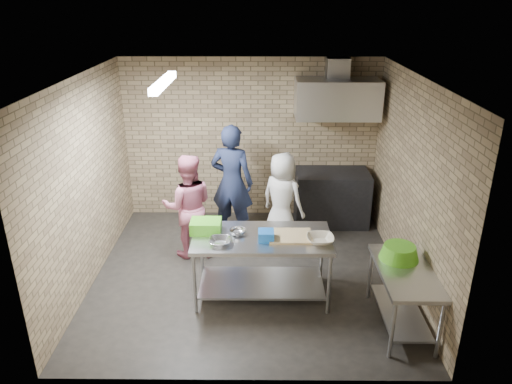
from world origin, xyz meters
TOP-DOWN VIEW (x-y plane):
  - floor at (0.00, 0.00)m, footprint 4.20×4.20m
  - ceiling at (0.00, 0.00)m, footprint 4.20×4.20m
  - back_wall at (0.00, 2.00)m, footprint 4.20×0.06m
  - front_wall at (0.00, -2.00)m, footprint 4.20×0.06m
  - left_wall at (-2.10, 0.00)m, footprint 0.06×4.00m
  - right_wall at (2.10, 0.00)m, footprint 0.06×4.00m
  - prep_table at (0.18, -0.51)m, footprint 1.71×0.85m
  - side_counter at (1.80, -1.10)m, footprint 0.60×1.20m
  - stove at (1.35, 1.65)m, footprint 1.20×0.70m
  - range_hood at (1.35, 1.70)m, footprint 1.30×0.60m
  - hood_duct at (1.35, 1.85)m, footprint 0.35×0.30m
  - wall_shelf at (1.65, 1.89)m, footprint 0.80×0.20m
  - fluorescent_fixture at (-1.00, 0.00)m, footprint 0.10×1.25m
  - green_crate at (-0.52, -0.39)m, footprint 0.38×0.28m
  - blue_tub at (0.23, -0.61)m, footprint 0.19×0.19m
  - cutting_board at (0.53, -0.53)m, footprint 0.52×0.40m
  - mixing_bowl_a at (-0.32, -0.71)m, footprint 0.27×0.27m
  - mixing_bowl_b at (-0.12, -0.46)m, footprint 0.21×0.21m
  - ceramic_bowl at (0.88, -0.66)m, footprint 0.34×0.34m
  - green_basin at (1.78, -0.85)m, footprint 0.46×0.46m
  - bottle_green at (1.80, 1.89)m, footprint 0.06×0.06m
  - man_navy at (-0.28, 1.13)m, footprint 0.76×0.60m
  - woman_pink at (-0.88, 0.55)m, footprint 0.83×0.69m
  - woman_white at (0.49, 0.97)m, footprint 0.84×0.79m

SIDE VIEW (x-z plane):
  - floor at x=0.00m, z-range 0.00..0.00m
  - side_counter at x=1.80m, z-range 0.00..0.75m
  - prep_table at x=0.18m, z-range 0.00..0.85m
  - stove at x=1.35m, z-range 0.00..0.90m
  - woman_white at x=0.49m, z-range 0.00..1.45m
  - woman_pink at x=-0.88m, z-range 0.00..1.55m
  - green_basin at x=1.78m, z-range 0.75..0.92m
  - cutting_board at x=0.53m, z-range 0.85..0.88m
  - mixing_bowl_b at x=-0.12m, z-range 0.85..0.92m
  - mixing_bowl_a at x=-0.32m, z-range 0.85..0.92m
  - ceramic_bowl at x=0.88m, z-range 0.85..0.93m
  - blue_tub at x=0.23m, z-range 0.85..0.98m
  - man_navy at x=-0.28m, z-range 0.00..1.84m
  - green_crate at x=-0.52m, z-range 0.85..1.01m
  - back_wall at x=0.00m, z-range 0.00..2.70m
  - front_wall at x=0.00m, z-range 0.00..2.70m
  - left_wall at x=-2.10m, z-range 0.00..2.70m
  - right_wall at x=2.10m, z-range 0.00..2.70m
  - wall_shelf at x=1.65m, z-range 1.90..1.94m
  - bottle_green at x=1.80m, z-range 1.94..2.09m
  - range_hood at x=1.35m, z-range 1.80..2.40m
  - hood_duct at x=1.35m, z-range 2.40..2.70m
  - fluorescent_fixture at x=-1.00m, z-range 2.60..2.68m
  - ceiling at x=0.00m, z-range 2.70..2.70m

